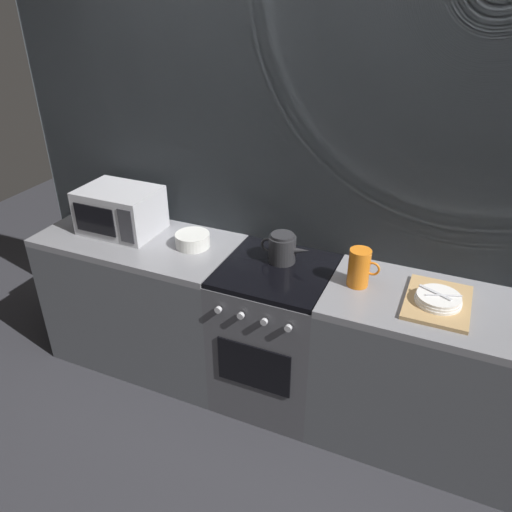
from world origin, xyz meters
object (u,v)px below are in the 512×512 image
(stove_unit, at_px, (274,335))
(pitcher, at_px, (359,268))
(microwave, at_px, (120,210))
(mixing_bowl, at_px, (193,240))
(dish_pile, at_px, (438,301))
(kettle, at_px, (283,248))

(stove_unit, distance_m, pitcher, 0.71)
(microwave, distance_m, mixing_bowl, 0.51)
(microwave, xyz_separation_m, pitcher, (1.48, -0.04, -0.03))
(stove_unit, distance_m, dish_pile, 0.96)
(mixing_bowl, bearing_deg, microwave, 179.02)
(stove_unit, relative_size, dish_pile, 2.25)
(stove_unit, relative_size, mixing_bowl, 4.50)
(microwave, bearing_deg, stove_unit, -2.87)
(stove_unit, bearing_deg, microwave, 177.13)
(stove_unit, bearing_deg, kettle, 88.65)
(mixing_bowl, bearing_deg, kettle, 4.67)
(microwave, height_order, mixing_bowl, microwave)
(stove_unit, distance_m, microwave, 1.19)
(dish_pile, bearing_deg, kettle, 173.58)
(kettle, bearing_deg, stove_unit, -91.35)
(mixing_bowl, bearing_deg, stove_unit, -4.63)
(stove_unit, relative_size, pitcher, 4.50)
(kettle, distance_m, mixing_bowl, 0.54)
(pitcher, distance_m, dish_pile, 0.40)
(kettle, height_order, pitcher, pitcher)
(pitcher, bearing_deg, mixing_bowl, 178.44)
(microwave, xyz_separation_m, mixing_bowl, (0.50, -0.01, -0.10))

